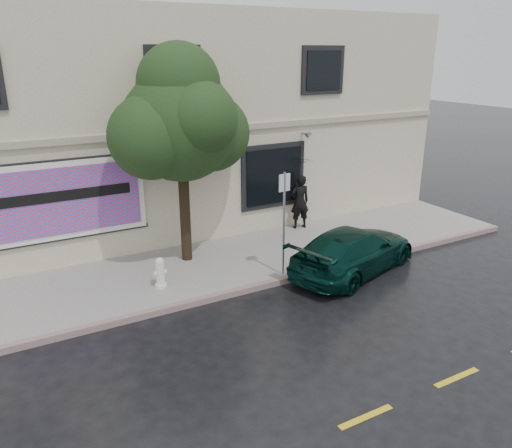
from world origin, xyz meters
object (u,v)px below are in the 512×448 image
car (354,250)px  pedestrian (300,202)px  street_tree (181,125)px  fire_hydrant (160,273)px

car → pedestrian: bearing=-25.5°
car → street_tree: size_ratio=0.81×
car → fire_hydrant: car is taller
pedestrian → street_tree: size_ratio=0.34×
street_tree → fire_hydrant: (-1.23, -1.35, -3.40)m
street_tree → fire_hydrant: bearing=-132.4°
pedestrian → street_tree: 5.22m
car → fire_hydrant: bearing=57.4°
pedestrian → street_tree: bearing=18.0°
pedestrian → fire_hydrant: 5.92m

